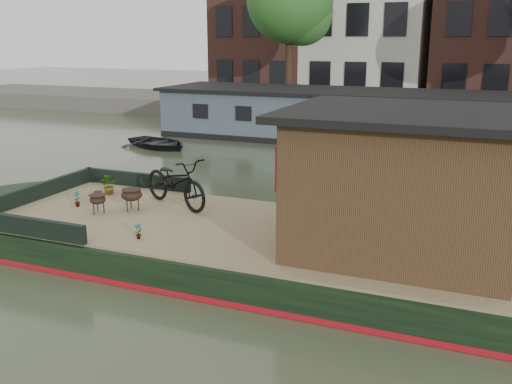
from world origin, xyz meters
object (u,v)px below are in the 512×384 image
at_px(cabin, 404,180).
at_px(brazier_rear, 132,200).
at_px(bicycle, 176,182).
at_px(brazier_front, 98,204).
at_px(dinghy, 158,139).
at_px(potted_plant_a, 77,199).

bearing_deg(cabin, brazier_rear, 178.25).
xyz_separation_m(cabin, bicycle, (-4.92, 0.82, -0.68)).
xyz_separation_m(brazier_front, dinghy, (-4.69, 9.87, -0.53)).
distance_m(potted_plant_a, brazier_front, 0.76).
height_order(brazier_front, brazier_rear, brazier_rear).
distance_m(cabin, bicycle, 5.03).
relative_size(potted_plant_a, brazier_rear, 0.76).
relative_size(bicycle, brazier_front, 5.12).
bearing_deg(cabin, dinghy, 138.50).
bearing_deg(brazier_rear, bicycle, 42.77).
distance_m(brazier_rear, dinghy, 10.80).
bearing_deg(potted_plant_a, dinghy, 112.32).
distance_m(bicycle, brazier_rear, 1.00).
height_order(cabin, brazier_rear, cabin).
relative_size(cabin, brazier_front, 9.89).
xyz_separation_m(brazier_rear, dinghy, (-5.23, 9.43, -0.57)).
relative_size(cabin, potted_plant_a, 11.25).
relative_size(cabin, brazier_rear, 8.53).
bearing_deg(cabin, potted_plant_a, -179.54).
bearing_deg(bicycle, cabin, -74.93).
height_order(potted_plant_a, brazier_front, brazier_front).
relative_size(brazier_rear, dinghy, 0.15).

